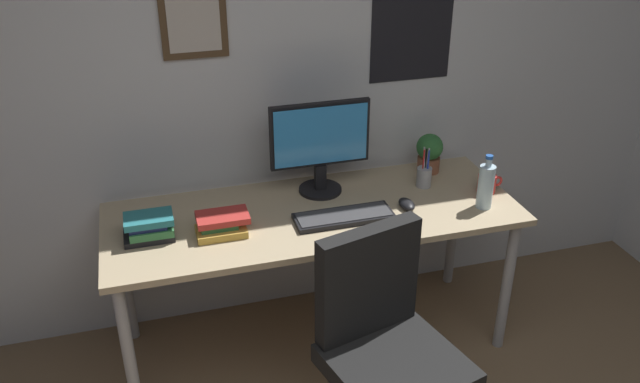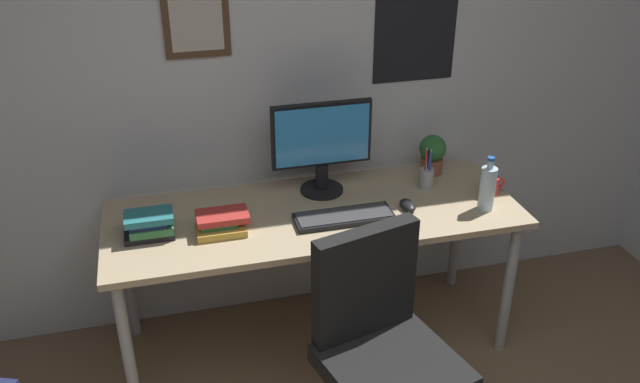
% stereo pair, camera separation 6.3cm
% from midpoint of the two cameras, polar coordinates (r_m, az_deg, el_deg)
% --- Properties ---
extents(wall_back, '(4.40, 0.10, 2.60)m').
position_cam_midpoint_polar(wall_back, '(3.07, -5.15, 11.13)').
color(wall_back, silver).
rests_on(wall_back, ground_plane).
extents(desk, '(1.82, 0.68, 0.73)m').
position_cam_midpoint_polar(desk, '(2.97, -1.14, -2.94)').
color(desk, tan).
rests_on(desk, ground_plane).
extents(office_chair, '(0.58, 0.58, 0.95)m').
position_cam_midpoint_polar(office_chair, '(2.55, 4.83, -12.66)').
color(office_chair, black).
rests_on(office_chair, ground_plane).
extents(monitor, '(0.46, 0.20, 0.43)m').
position_cam_midpoint_polar(monitor, '(3.00, -0.59, 4.11)').
color(monitor, black).
rests_on(monitor, desk).
extents(keyboard, '(0.43, 0.15, 0.03)m').
position_cam_midpoint_polar(keyboard, '(2.87, 1.43, -2.17)').
color(keyboard, black).
rests_on(keyboard, desk).
extents(computer_mouse, '(0.06, 0.11, 0.04)m').
position_cam_midpoint_polar(computer_mouse, '(2.98, 6.84, -1.08)').
color(computer_mouse, black).
rests_on(computer_mouse, desk).
extents(water_bottle, '(0.07, 0.07, 0.25)m').
position_cam_midpoint_polar(water_bottle, '(3.00, 13.44, 0.48)').
color(water_bottle, silver).
rests_on(water_bottle, desk).
extents(coffee_mug_near, '(0.12, 0.09, 0.09)m').
position_cam_midpoint_polar(coffee_mug_near, '(3.17, 13.60, 0.68)').
color(coffee_mug_near, red).
rests_on(coffee_mug_near, desk).
extents(potted_plant, '(0.13, 0.13, 0.19)m').
position_cam_midpoint_polar(potted_plant, '(3.29, 8.81, 3.39)').
color(potted_plant, brown).
rests_on(potted_plant, desk).
extents(pen_cup, '(0.07, 0.07, 0.20)m').
position_cam_midpoint_polar(pen_cup, '(3.16, 8.36, 1.33)').
color(pen_cup, '#9EA0A5').
rests_on(pen_cup, desk).
extents(book_stack_left, '(0.22, 0.16, 0.08)m').
position_cam_midpoint_polar(book_stack_left, '(2.79, -9.12, -2.78)').
color(book_stack_left, gold).
rests_on(book_stack_left, desk).
extents(book_stack_right, '(0.21, 0.17, 0.11)m').
position_cam_midpoint_polar(book_stack_right, '(2.82, -15.05, -2.90)').
color(book_stack_right, black).
rests_on(book_stack_right, desk).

